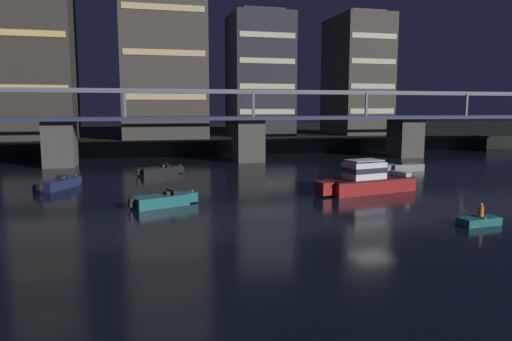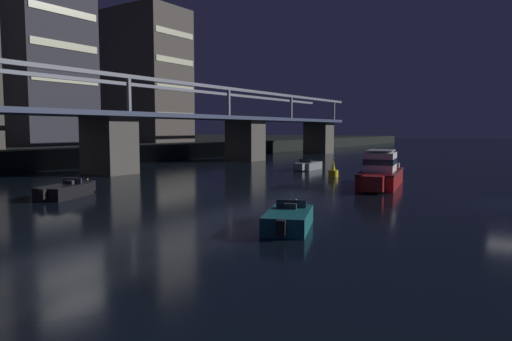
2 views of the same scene
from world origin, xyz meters
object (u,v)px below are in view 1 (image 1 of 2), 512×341
(cabin_cruiser_near_left, at_px, (366,180))
(speedboat_mid_left, at_px, (58,184))
(tower_east_tall, at_px, (357,75))
(speedboat_near_right, at_px, (163,200))
(channel_buoy, at_px, (383,175))
(river_bridge, at_px, (248,130))
(tower_central, at_px, (259,75))
(speedboat_mid_center, at_px, (160,171))
(dinghy_with_paddler, at_px, (479,220))
(tower_west_low, at_px, (36,11))
(tower_west_tall, at_px, (162,35))
(speedboat_near_center, at_px, (403,167))

(cabin_cruiser_near_left, relative_size, speedboat_mid_left, 1.93)
(tower_east_tall, relative_size, speedboat_near_right, 4.37)
(channel_buoy, bearing_deg, speedboat_near_right, -161.08)
(river_bridge, distance_m, channel_buoy, 21.81)
(river_bridge, distance_m, speedboat_mid_left, 27.50)
(tower_central, bearing_deg, speedboat_mid_center, -121.04)
(speedboat_mid_left, distance_m, channel_buoy, 30.72)
(tower_central, distance_m, speedboat_near_right, 54.38)
(dinghy_with_paddler, bearing_deg, river_bridge, 98.60)
(tower_west_low, xyz_separation_m, cabin_cruiser_near_left, (33.00, -45.18, -20.80))
(speedboat_near_right, relative_size, speedboat_mid_left, 1.05)
(river_bridge, distance_m, tower_west_low, 39.11)
(channel_buoy, bearing_deg, cabin_cruiser_near_left, -129.68)
(tower_west_tall, xyz_separation_m, speedboat_near_right, (-2.86, -45.36, -18.36))
(tower_central, distance_m, dinghy_with_paddler, 60.84)
(river_bridge, height_order, tower_west_low, tower_west_low)
(river_bridge, relative_size, speedboat_near_center, 19.12)
(speedboat_near_center, relative_size, speedboat_mid_center, 1.03)
(speedboat_near_center, xyz_separation_m, dinghy_with_paddler, (-9.16, -23.51, -0.14))
(tower_east_tall, distance_m, channel_buoy, 46.29)
(cabin_cruiser_near_left, xyz_separation_m, dinghy_with_paddler, (1.41, -12.03, -0.77))
(river_bridge, bearing_deg, speedboat_near_right, -115.35)
(river_bridge, xyz_separation_m, dinghy_with_paddler, (5.67, -37.47, -3.88))
(channel_buoy, bearing_deg, speedboat_mid_center, 157.05)
(cabin_cruiser_near_left, bearing_deg, tower_east_tall, 65.09)
(speedboat_near_right, distance_m, speedboat_mid_center, 16.64)
(tower_central, bearing_deg, speedboat_near_right, -112.30)
(tower_central, distance_m, speedboat_mid_center, 39.76)
(cabin_cruiser_near_left, relative_size, speedboat_near_center, 1.79)
(tower_west_tall, bearing_deg, cabin_cruiser_near_left, -72.10)
(dinghy_with_paddler, bearing_deg, tower_west_tall, 105.57)
(tower_west_low, bearing_deg, tower_central, 3.61)
(dinghy_with_paddler, bearing_deg, speedboat_mid_center, 123.26)
(channel_buoy, bearing_deg, dinghy_with_paddler, -101.31)
(tower_west_low, distance_m, speedboat_mid_left, 43.12)
(river_bridge, distance_m, speedboat_mid_center, 16.37)
(speedboat_near_right, height_order, speedboat_mid_center, same)
(tower_west_tall, xyz_separation_m, tower_east_tall, (36.10, 3.38, -5.63))
(tower_central, xyz_separation_m, dinghy_with_paddler, (-1.65, -59.48, -12.67))
(tower_east_tall, distance_m, speedboat_near_center, 39.63)
(tower_central, bearing_deg, speedboat_near_center, -78.21)
(river_bridge, xyz_separation_m, speedboat_mid_left, (-21.34, -16.93, -3.74))
(tower_west_low, distance_m, cabin_cruiser_near_left, 59.70)
(tower_west_tall, distance_m, tower_east_tall, 36.70)
(tower_central, xyz_separation_m, cabin_cruiser_near_left, (-3.06, -47.46, -11.90))
(tower_west_tall, xyz_separation_m, channel_buoy, (19.19, -37.80, -18.30))
(channel_buoy, bearing_deg, tower_central, 92.72)
(tower_west_low, relative_size, channel_buoy, 22.50)
(tower_west_tall, distance_m, channel_buoy, 46.18)
(channel_buoy, bearing_deg, river_bridge, 115.58)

